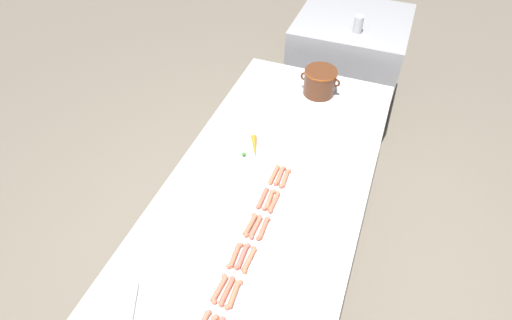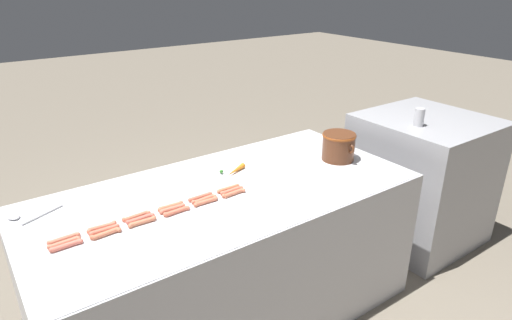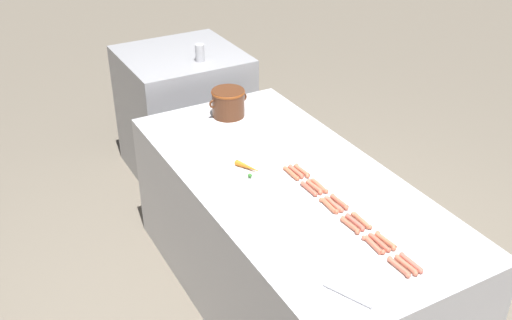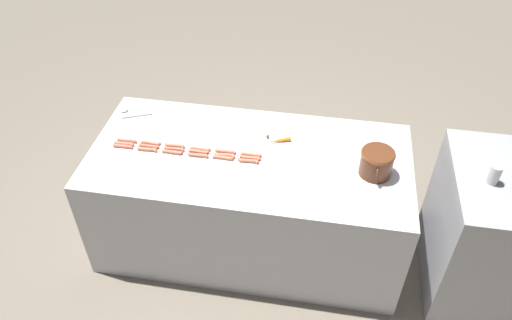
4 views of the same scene
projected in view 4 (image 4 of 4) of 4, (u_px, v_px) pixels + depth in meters
The scene contains 25 objects.
ground_plane at pixel (250, 238), 3.86m from camera, with size 20.00×20.00×0.00m, color #756B5B.
griddle_counter at pixel (250, 199), 3.58m from camera, with size 1.01×2.13×0.85m.
back_cabinet at pixel (502, 234), 3.25m from camera, with size 0.86×0.84×0.98m, color #A0A0A4.
hot_dog_0 at pixel (127, 140), 3.39m from camera, with size 0.03×0.14×0.02m.
hot_dog_1 at pixel (151, 143), 3.37m from camera, with size 0.03×0.14×0.02m.
hot_dog_2 at pixel (175, 146), 3.35m from camera, with size 0.03×0.14×0.02m.
hot_dog_3 at pixel (200, 149), 3.32m from camera, with size 0.03×0.14×0.02m.
hot_dog_4 at pixel (225, 152), 3.30m from camera, with size 0.03×0.14×0.02m.
hot_dog_5 at pixel (251, 155), 3.28m from camera, with size 0.02×0.14×0.02m.
hot_dog_6 at pixel (124, 144), 3.36m from camera, with size 0.03×0.14×0.02m.
hot_dog_7 at pixel (149, 146), 3.34m from camera, with size 0.03×0.14×0.02m.
hot_dog_8 at pixel (174, 149), 3.32m from camera, with size 0.03×0.14×0.02m.
hot_dog_9 at pixel (199, 151), 3.30m from camera, with size 0.03×0.14×0.02m.
hot_dog_10 at pixel (225, 155), 3.27m from camera, with size 0.03×0.14×0.02m.
hot_dog_11 at pixel (250, 158), 3.25m from camera, with size 0.03×0.14×0.02m.
hot_dog_12 at pixel (123, 146), 3.34m from camera, with size 0.03×0.14×0.02m.
hot_dog_13 at pixel (147, 149), 3.32m from camera, with size 0.03×0.14×0.02m.
hot_dog_14 at pixel (172, 152), 3.30m from camera, with size 0.03×0.14×0.02m.
hot_dog_15 at pixel (198, 155), 3.27m from camera, with size 0.03×0.14×0.02m.
hot_dog_16 at pixel (223, 158), 3.25m from camera, with size 0.03×0.14×0.02m.
hot_dog_17 at pixel (248, 161), 3.23m from camera, with size 0.03×0.14×0.02m.
bean_pot at pixel (377, 162), 3.09m from camera, with size 0.26×0.21×0.17m.
serving_spoon at pixel (129, 112), 3.65m from camera, with size 0.14×0.26×0.02m.
carrot at pixel (278, 140), 3.38m from camera, with size 0.10×0.17×0.03m.
soda_can at pixel (495, 175), 2.87m from camera, with size 0.07×0.07×0.12m.
Camera 4 is at (2.46, 0.47, 2.99)m, focal length 35.04 mm.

